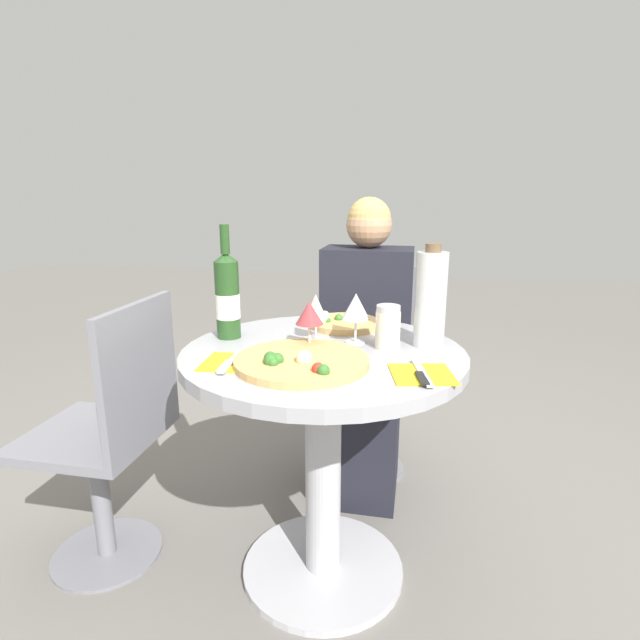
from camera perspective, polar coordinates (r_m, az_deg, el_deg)
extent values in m
plane|color=slate|center=(1.82, 0.34, -26.69)|extent=(12.00, 12.00, 0.00)
cylinder|color=#B2B2B7|center=(1.81, 0.34, -26.41)|extent=(0.51, 0.51, 0.02)
cylinder|color=#B2B2B7|center=(1.60, 0.36, -16.61)|extent=(0.11, 0.11, 0.70)
cylinder|color=#9E9EA3|center=(1.44, 0.38, -4.08)|extent=(0.82, 0.82, 0.04)
cylinder|color=slate|center=(2.33, 4.96, -16.31)|extent=(0.36, 0.36, 0.01)
cylinder|color=slate|center=(2.23, 5.07, -11.70)|extent=(0.06, 0.06, 0.43)
cube|color=slate|center=(2.14, 5.21, -6.17)|extent=(0.40, 0.40, 0.03)
cube|color=slate|center=(2.25, 5.86, 0.88)|extent=(0.40, 0.02, 0.42)
cube|color=black|center=(2.07, 4.55, -13.37)|extent=(0.30, 0.34, 0.46)
cube|color=black|center=(2.06, 5.38, 1.00)|extent=(0.36, 0.22, 0.52)
sphere|color=tan|center=(2.01, 5.62, 10.77)|extent=(0.18, 0.18, 0.18)
sphere|color=tan|center=(2.01, 5.64, 11.41)|extent=(0.17, 0.17, 0.17)
cylinder|color=slate|center=(2.01, -23.09, -23.24)|extent=(0.36, 0.36, 0.01)
cylinder|color=slate|center=(1.89, -23.74, -18.18)|extent=(0.06, 0.06, 0.43)
cube|color=slate|center=(1.78, -24.50, -11.90)|extent=(0.40, 0.40, 0.03)
cube|color=slate|center=(1.60, -19.90, -5.65)|extent=(0.02, 0.40, 0.42)
cylinder|color=tan|center=(1.31, -2.12, -4.75)|extent=(0.35, 0.35, 0.02)
sphere|color=#336B28|center=(1.28, -4.90, -4.50)|extent=(0.03, 0.03, 0.03)
sphere|color=#336B28|center=(1.20, 0.40, -5.82)|extent=(0.03, 0.03, 0.03)
sphere|color=#336B28|center=(1.27, -5.65, -4.64)|extent=(0.04, 0.04, 0.04)
sphere|color=#336B28|center=(1.29, -5.71, -4.30)|extent=(0.03, 0.03, 0.03)
sphere|color=beige|center=(1.28, -1.83, -4.42)|extent=(0.04, 0.04, 0.04)
sphere|color=#B22D1E|center=(1.21, -0.23, -5.60)|extent=(0.03, 0.03, 0.03)
sphere|color=#336B28|center=(1.26, -5.39, -4.87)|extent=(0.03, 0.03, 0.03)
cylinder|color=tan|center=(1.68, 2.88, -0.41)|extent=(0.24, 0.24, 0.02)
sphere|color=beige|center=(1.67, 0.44, 0.16)|extent=(0.04, 0.04, 0.04)
sphere|color=#336B28|center=(1.69, 2.28, 0.22)|extent=(0.03, 0.03, 0.03)
sphere|color=beige|center=(1.73, 0.56, 0.55)|extent=(0.03, 0.03, 0.03)
sphere|color=#336B28|center=(1.66, 0.82, -0.04)|extent=(0.02, 0.02, 0.02)
cylinder|color=#23471E|center=(1.56, -10.52, 2.27)|extent=(0.07, 0.07, 0.24)
cone|color=#23471E|center=(1.53, -10.74, 7.09)|extent=(0.07, 0.07, 0.03)
cylinder|color=#23471E|center=(1.53, -10.84, 9.06)|extent=(0.03, 0.03, 0.09)
cylinder|color=silver|center=(1.56, -10.49, 1.59)|extent=(0.08, 0.08, 0.08)
cylinder|color=silver|center=(1.48, 12.52, 2.27)|extent=(0.09, 0.09, 0.28)
cylinder|color=brown|center=(1.45, 12.84, 8.06)|extent=(0.05, 0.05, 0.02)
cylinder|color=silver|center=(1.45, 7.75, -1.16)|extent=(0.07, 0.07, 0.11)
cylinder|color=#B2B2B7|center=(1.43, 7.83, 1.29)|extent=(0.07, 0.07, 0.02)
cylinder|color=silver|center=(1.51, 4.05, -2.51)|extent=(0.06, 0.06, 0.00)
cylinder|color=silver|center=(1.50, 4.07, -1.18)|extent=(0.01, 0.01, 0.07)
cone|color=silver|center=(1.48, 4.12, 1.56)|extent=(0.08, 0.08, 0.08)
cylinder|color=silver|center=(1.53, -0.49, -2.25)|extent=(0.06, 0.06, 0.00)
cylinder|color=silver|center=(1.52, -0.50, -0.93)|extent=(0.01, 0.01, 0.07)
cone|color=beige|center=(1.50, -0.50, 1.64)|extent=(0.06, 0.06, 0.07)
cylinder|color=silver|center=(1.45, -1.18, -3.20)|extent=(0.06, 0.06, 0.00)
cylinder|color=silver|center=(1.44, -1.19, -1.80)|extent=(0.01, 0.01, 0.07)
cone|color=#9E383D|center=(1.42, -1.21, 0.87)|extent=(0.08, 0.08, 0.07)
cube|color=yellow|center=(1.35, -10.04, -4.79)|extent=(0.16, 0.16, 0.00)
cube|color=silver|center=(1.35, -10.05, -4.61)|extent=(0.03, 0.19, 0.00)
cube|color=silver|center=(1.30, -10.81, -5.17)|extent=(0.03, 0.09, 0.00)
cube|color=yellow|center=(1.27, 11.57, -6.08)|extent=(0.18, 0.18, 0.00)
cube|color=silver|center=(1.27, 11.58, -5.88)|extent=(0.06, 0.19, 0.00)
cube|color=black|center=(1.22, 11.59, -6.54)|extent=(0.04, 0.09, 0.00)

